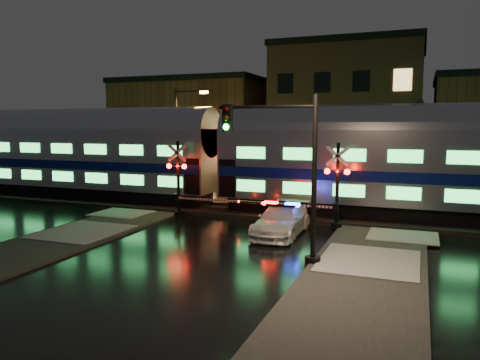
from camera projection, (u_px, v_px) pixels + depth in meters
The scene contains 12 objects.
ground at pixel (235, 232), 22.27m from camera, with size 120.00×120.00×0.00m, color black.
ballast at pixel (267, 212), 26.88m from camera, with size 90.00×4.20×0.24m, color black.
sidewalk_left at pixel (33, 249), 19.04m from camera, with size 4.00×20.00×0.12m, color #2D2D2D.
sidewalk_right at pixel (359, 289), 14.37m from camera, with size 4.00×20.00×0.12m, color #2D2D2D.
building_left at pixel (196, 131), 46.78m from camera, with size 14.00×10.00×9.00m, color brown.
building_mid at pixel (349, 117), 41.70m from camera, with size 12.00×11.00×11.50m, color brown.
train at pixel (220, 154), 27.56m from camera, with size 51.00×3.12×5.92m.
police_car at pixel (281, 220), 21.59m from camera, with size 1.99×4.79×1.55m.
crossing_signal_right at pixel (329, 194), 22.75m from camera, with size 5.98×0.66×4.23m.
crossing_signal_left at pixel (183, 186), 25.63m from camera, with size 5.93×0.66×4.20m.
traffic_light at pixel (288, 175), 17.01m from camera, with size 3.98×0.71×6.16m.
streetlight at pixel (180, 135), 32.89m from camera, with size 2.53×0.27×7.57m.
Camera 1 is at (8.11, -20.26, 5.10)m, focal length 35.00 mm.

